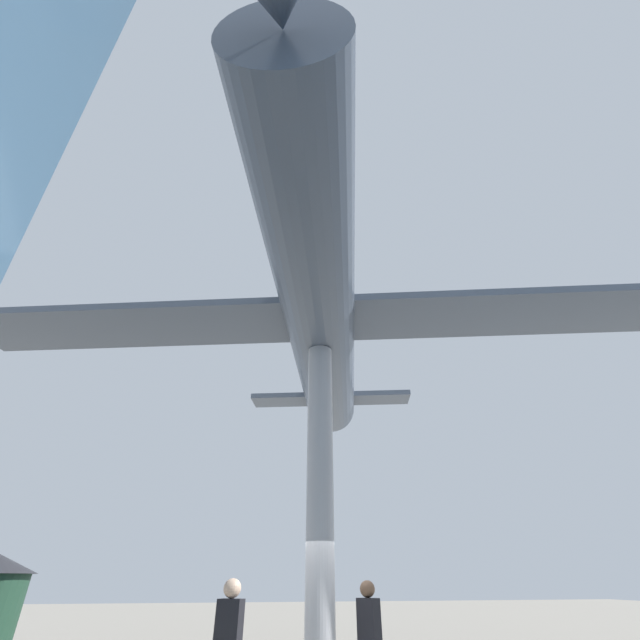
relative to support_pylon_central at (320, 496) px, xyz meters
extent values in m
cylinder|color=#B7B7BC|center=(0.00, 0.00, 0.00)|extent=(0.56, 0.56, 6.64)
cylinder|color=#4C5666|center=(0.00, 0.00, 4.19)|extent=(5.07, 13.43, 1.74)
cube|color=#4C5666|center=(0.00, 0.00, 4.19)|extent=(18.05, 6.45, 0.18)
cube|color=#4C5666|center=(-1.49, -5.72, 4.32)|extent=(5.87, 2.43, 0.18)
cube|color=#4C5666|center=(-1.49, -5.72, 5.32)|extent=(0.45, 1.11, 1.92)
cube|color=black|center=(1.60, 0.75, -2.06)|extent=(0.46, 0.38, 0.70)
sphere|color=beige|center=(1.60, 0.75, -1.56)|extent=(0.28, 0.28, 0.28)
cube|color=black|center=(-0.88, 0.06, -2.08)|extent=(0.40, 0.46, 0.69)
sphere|color=brown|center=(-0.88, 0.06, -1.59)|extent=(0.28, 0.28, 0.28)
camera|label=1|loc=(1.74, 9.10, -1.44)|focal=24.00mm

